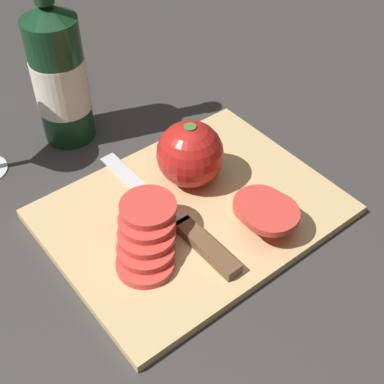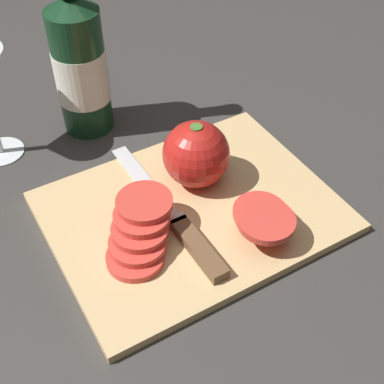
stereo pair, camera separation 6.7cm
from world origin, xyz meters
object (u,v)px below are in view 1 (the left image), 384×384
object	(u,v)px
whole_tomato	(190,154)
tomato_slice_stack_near	(147,235)
wine_bottle	(59,74)
knife	(192,234)
tomato_slice_stack_far	(265,209)

from	to	relation	value
whole_tomato	tomato_slice_stack_near	size ratio (longest dim) A/B	0.81
wine_bottle	knife	world-z (taller)	wine_bottle
wine_bottle	tomato_slice_stack_far	xyz separation A→B (m)	(0.10, -0.32, -0.08)
whole_tomato	knife	xyz separation A→B (m)	(-0.06, -0.08, -0.04)
wine_bottle	knife	bearing A→B (deg)	-87.95
whole_tomato	knife	world-z (taller)	whole_tomato
knife	tomato_slice_stack_far	distance (m)	0.10
whole_tomato	tomato_slice_stack_near	xyz separation A→B (m)	(-0.12, -0.06, -0.02)
wine_bottle	tomato_slice_stack_far	world-z (taller)	wine_bottle
knife	whole_tomato	bearing A→B (deg)	-37.55
whole_tomato	tomato_slice_stack_near	distance (m)	0.13
tomato_slice_stack_near	knife	bearing A→B (deg)	-20.90
whole_tomato	tomato_slice_stack_near	bearing A→B (deg)	-151.11
whole_tomato	wine_bottle	bearing A→B (deg)	109.77
whole_tomato	tomato_slice_stack_far	world-z (taller)	whole_tomato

